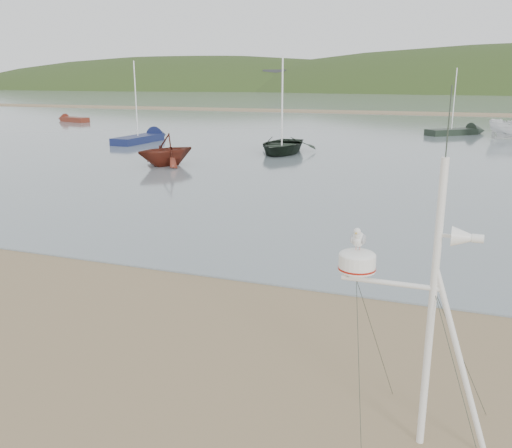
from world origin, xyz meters
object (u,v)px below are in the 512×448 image
(sailboat_dark_mid, at_px, (465,131))
(dinghy_red_far, at_px, (69,119))
(boat_dark, at_px, (282,112))
(boat_red, at_px, (165,135))
(sailboat_blue_near, at_px, (150,137))
(mast_rig, at_px, (422,368))

(sailboat_dark_mid, relative_size, dinghy_red_far, 1.18)
(boat_dark, height_order, boat_red, boat_dark)
(dinghy_red_far, distance_m, sailboat_blue_near, 22.67)
(boat_red, relative_size, sailboat_dark_mid, 0.56)
(sailboat_dark_mid, xyz_separation_m, dinghy_red_far, (-40.35, 0.31, -0.01))
(sailboat_dark_mid, distance_m, sailboat_blue_near, 25.76)
(boat_red, xyz_separation_m, sailboat_dark_mid, (14.95, 23.47, -1.35))
(sailboat_dark_mid, height_order, sailboat_blue_near, sailboat_blue_near)
(mast_rig, xyz_separation_m, boat_dark, (-9.98, 25.75, 1.47))
(mast_rig, distance_m, sailboat_blue_near, 36.25)
(boat_dark, xyz_separation_m, dinghy_red_far, (-29.68, 16.97, -2.25))
(boat_red, height_order, dinghy_red_far, boat_red)
(mast_rig, xyz_separation_m, sailboat_dark_mid, (0.69, 42.40, -0.77))
(mast_rig, bearing_deg, boat_dark, 111.19)
(mast_rig, height_order, dinghy_red_far, mast_rig)
(boat_dark, xyz_separation_m, boat_red, (-4.28, -6.81, -0.89))
(boat_red, xyz_separation_m, dinghy_red_far, (-25.39, 23.78, -1.36))
(boat_red, bearing_deg, sailboat_blue_near, 155.10)
(boat_dark, bearing_deg, boat_red, -123.19)
(mast_rig, height_order, boat_dark, boat_dark)
(dinghy_red_far, bearing_deg, boat_dark, -29.76)
(sailboat_dark_mid, relative_size, sailboat_blue_near, 0.92)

